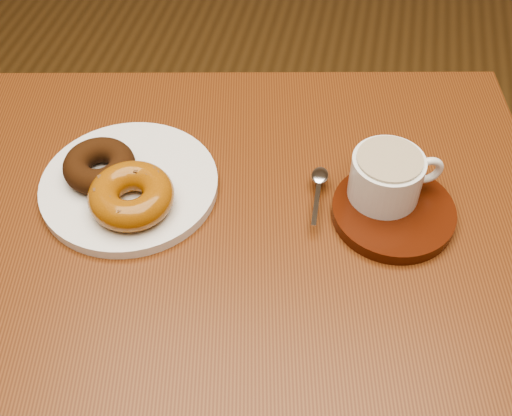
% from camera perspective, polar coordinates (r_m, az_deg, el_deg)
% --- Properties ---
extents(cafe_table, '(0.91, 0.75, 0.75)m').
position_cam_1_polar(cafe_table, '(0.92, -1.22, -5.56)').
color(cafe_table, '#603114').
rests_on(cafe_table, ground).
extents(donut_plate, '(0.27, 0.27, 0.01)m').
position_cam_1_polar(donut_plate, '(0.87, -11.18, 2.02)').
color(donut_plate, white).
rests_on(donut_plate, cafe_table).
extents(donut_cinnamon, '(0.13, 0.13, 0.03)m').
position_cam_1_polar(donut_cinnamon, '(0.87, -13.76, 3.68)').
color(donut_cinnamon, black).
rests_on(donut_cinnamon, donut_plate).
extents(donut_caramel, '(0.12, 0.12, 0.04)m').
position_cam_1_polar(donut_caramel, '(0.82, -11.04, 1.09)').
color(donut_caramel, '#8F510F').
rests_on(donut_caramel, donut_plate).
extents(saucer, '(0.22, 0.22, 0.02)m').
position_cam_1_polar(saucer, '(0.84, 12.10, -0.36)').
color(saucer, '#391307').
rests_on(saucer, cafe_table).
extents(coffee_cup, '(0.12, 0.09, 0.06)m').
position_cam_1_polar(coffee_cup, '(0.82, 11.61, 2.78)').
color(coffee_cup, white).
rests_on(coffee_cup, saucer).
extents(teaspoon, '(0.02, 0.10, 0.01)m').
position_cam_1_polar(teaspoon, '(0.84, 5.65, 2.43)').
color(teaspoon, silver).
rests_on(teaspoon, saucer).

